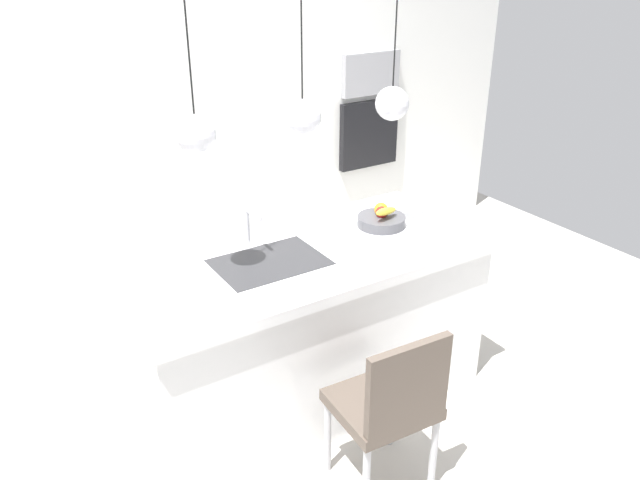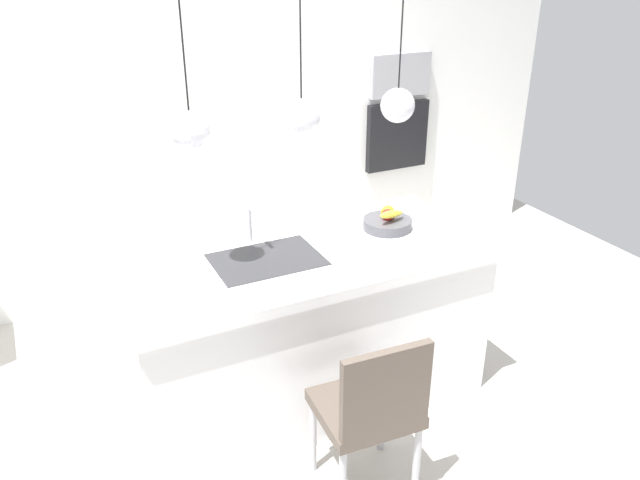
{
  "view_description": "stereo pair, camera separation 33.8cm",
  "coord_description": "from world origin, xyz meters",
  "px_view_note": "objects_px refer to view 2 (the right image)",
  "views": [
    {
      "loc": [
        -1.54,
        -2.59,
        2.42
      ],
      "look_at": [
        0.1,
        0.0,
        0.98
      ],
      "focal_mm": 35.48,
      "sensor_mm": 36.0,
      "label": 1
    },
    {
      "loc": [
        -1.25,
        -2.75,
        2.42
      ],
      "look_at": [
        0.1,
        0.0,
        0.98
      ],
      "focal_mm": 35.48,
      "sensor_mm": 36.0,
      "label": 2
    }
  ],
  "objects_px": {
    "microwave": "(400,75)",
    "oven": "(397,136)",
    "fruit_bowl": "(387,222)",
    "chair_near": "(372,407)"
  },
  "relations": [
    {
      "from": "fruit_bowl",
      "to": "oven",
      "type": "height_order",
      "value": "oven"
    },
    {
      "from": "microwave",
      "to": "chair_near",
      "type": "relative_size",
      "value": 0.6
    },
    {
      "from": "microwave",
      "to": "oven",
      "type": "distance_m",
      "value": 0.5
    },
    {
      "from": "chair_near",
      "to": "oven",
      "type": "bearing_deg",
      "value": 55.86
    },
    {
      "from": "fruit_bowl",
      "to": "chair_near",
      "type": "bearing_deg",
      "value": -124.37
    },
    {
      "from": "microwave",
      "to": "oven",
      "type": "bearing_deg",
      "value": 0.0
    },
    {
      "from": "fruit_bowl",
      "to": "oven",
      "type": "xyz_separation_m",
      "value": [
        1.02,
        1.52,
        -0.0
      ]
    },
    {
      "from": "fruit_bowl",
      "to": "oven",
      "type": "distance_m",
      "value": 1.83
    },
    {
      "from": "microwave",
      "to": "fruit_bowl",
      "type": "bearing_deg",
      "value": -124.0
    },
    {
      "from": "oven",
      "to": "fruit_bowl",
      "type": "bearing_deg",
      "value": -124.0
    }
  ]
}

